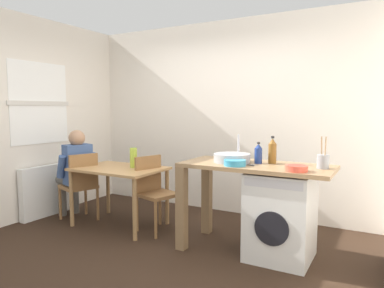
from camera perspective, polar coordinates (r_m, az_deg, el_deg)
name	(u,v)px	position (r m, az deg, el deg)	size (l,w,h in m)	color
ground_plane	(154,251)	(3.87, -6.06, -16.75)	(5.46, 5.46, 0.00)	black
wall_back	(224,118)	(5.11, 5.24, 4.25)	(4.60, 0.10, 2.70)	silver
wall_window_side	(18,118)	(5.14, -26.20, 3.73)	(0.12, 3.80, 2.70)	silver
radiator	(47,191)	(5.33, -22.29, -6.94)	(0.10, 0.80, 0.70)	white
dining_table	(119,175)	(4.57, -11.61, -4.93)	(1.10, 0.76, 0.74)	tan
chair_person_seat	(81,183)	(4.88, -17.46, -6.02)	(0.51, 0.51, 0.90)	olive
chair_opposite	(154,189)	(4.36, -6.16, -7.18)	(0.49, 0.49, 0.90)	olive
seated_person	(75,169)	(5.00, -18.27, -3.87)	(0.56, 0.54, 1.20)	#595651
kitchen_counter	(236,178)	(3.73, 7.13, -5.39)	(1.50, 0.68, 0.92)	olive
washing_machine	(281,215)	(3.66, 14.06, -11.08)	(0.60, 0.61, 0.86)	silver
sink_basin	(232,158)	(3.72, 6.44, -2.24)	(0.38, 0.38, 0.09)	#9EA0A5
tap	(239,147)	(3.87, 7.49, -0.52)	(0.02, 0.02, 0.28)	#B2B2B7
bottle_tall_green	(258,154)	(3.67, 10.61, -1.56)	(0.08, 0.08, 0.22)	navy
bottle_squat_brown	(272,151)	(3.70, 12.80, -1.12)	(0.08, 0.08, 0.28)	brown
mixing_bowl	(235,162)	(3.49, 6.92, -2.95)	(0.22, 0.22, 0.06)	teal
utensil_crock	(323,161)	(3.52, 20.30, -2.60)	(0.11, 0.11, 0.30)	gray
colander	(296,168)	(3.29, 16.43, -3.70)	(0.20, 0.20, 0.06)	#D84C38
vase	(133,158)	(4.51, -9.39, -2.18)	(0.09, 0.09, 0.25)	#A8C63D
scissors	(248,165)	(3.55, 8.96, -3.31)	(0.15, 0.06, 0.01)	#B2B2B7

